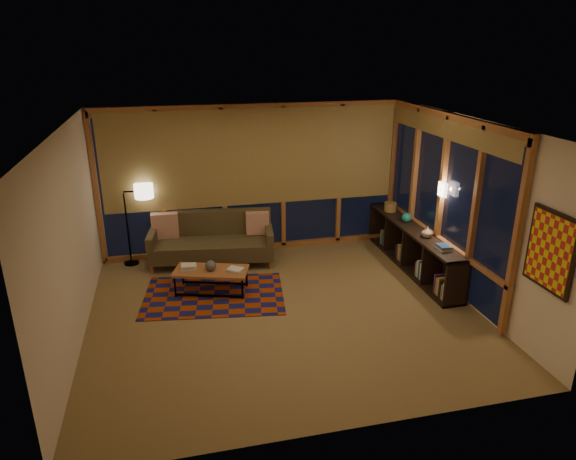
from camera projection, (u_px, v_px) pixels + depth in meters
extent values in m
cube|color=olive|center=(284.00, 312.00, 7.47)|extent=(5.50, 5.00, 0.01)
cube|color=white|center=(283.00, 125.00, 6.53)|extent=(5.50, 5.00, 0.01)
cube|color=beige|center=(253.00, 179.00, 9.28)|extent=(5.50, 0.01, 2.70)
cube|color=beige|center=(344.00, 314.00, 4.72)|extent=(5.50, 0.01, 2.70)
cube|color=beige|center=(70.00, 242.00, 6.41)|extent=(0.01, 5.00, 2.70)
cube|color=beige|center=(465.00, 210.00, 7.59)|extent=(0.01, 5.00, 2.70)
cube|color=#963209|center=(214.00, 295.00, 7.94)|extent=(2.31, 1.71, 0.01)
sphere|color=black|center=(211.00, 265.00, 7.89)|extent=(0.22, 0.22, 0.16)
cylinder|color=#A37A42|center=(390.00, 207.00, 9.49)|extent=(0.25, 0.25, 0.17)
sphere|color=#197F72|center=(407.00, 218.00, 8.91)|extent=(0.21, 0.21, 0.17)
imported|color=tan|center=(427.00, 232.00, 8.23)|extent=(0.18, 0.18, 0.18)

